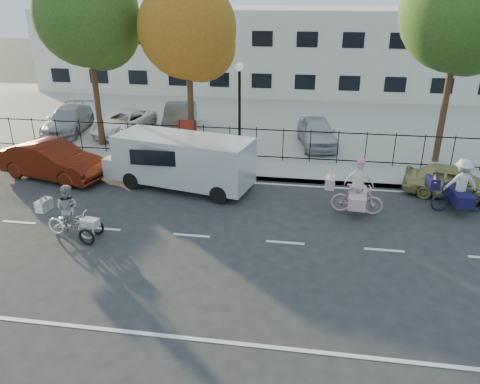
% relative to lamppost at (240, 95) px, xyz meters
% --- Properties ---
extents(ground, '(120.00, 120.00, 0.00)m').
position_rel_lamppost_xyz_m(ground, '(-0.50, -6.80, -3.11)').
color(ground, '#333334').
extents(road_markings, '(60.00, 9.52, 0.01)m').
position_rel_lamppost_xyz_m(road_markings, '(-0.50, -6.80, -3.11)').
color(road_markings, silver).
rests_on(road_markings, ground).
extents(curb, '(60.00, 0.10, 0.15)m').
position_rel_lamppost_xyz_m(curb, '(-0.50, -1.75, -3.04)').
color(curb, '#A8A399').
rests_on(curb, ground).
extents(sidewalk, '(60.00, 2.20, 0.15)m').
position_rel_lamppost_xyz_m(sidewalk, '(-0.50, -0.70, -3.04)').
color(sidewalk, '#A8A399').
rests_on(sidewalk, ground).
extents(parking_lot, '(60.00, 15.60, 0.15)m').
position_rel_lamppost_xyz_m(parking_lot, '(-0.50, 8.20, -3.04)').
color(parking_lot, '#A8A399').
rests_on(parking_lot, ground).
extents(iron_fence, '(58.00, 0.06, 1.50)m').
position_rel_lamppost_xyz_m(iron_fence, '(-0.50, 0.40, -2.21)').
color(iron_fence, black).
rests_on(iron_fence, sidewalk).
extents(building, '(34.00, 10.00, 6.00)m').
position_rel_lamppost_xyz_m(building, '(-0.50, 18.20, -0.11)').
color(building, silver).
rests_on(building, ground).
extents(lamppost, '(0.36, 0.36, 4.33)m').
position_rel_lamppost_xyz_m(lamppost, '(0.00, 0.00, 0.00)').
color(lamppost, black).
rests_on(lamppost, sidewalk).
extents(street_sign, '(0.85, 0.06, 1.80)m').
position_rel_lamppost_xyz_m(street_sign, '(-2.35, 0.00, -1.70)').
color(street_sign, black).
rests_on(street_sign, sidewalk).
extents(zebra_trike, '(2.07, 0.95, 1.77)m').
position_rel_lamppost_xyz_m(zebra_trike, '(-4.24, -7.43, -2.43)').
color(zebra_trike, white).
rests_on(zebra_trike, ground).
extents(unicorn_bike, '(2.07, 1.45, 2.07)m').
position_rel_lamppost_xyz_m(unicorn_bike, '(4.79, -4.30, -2.35)').
color(unicorn_bike, '#DCA7B8').
rests_on(unicorn_bike, ground).
extents(bull_bike, '(2.12, 1.46, 1.95)m').
position_rel_lamppost_xyz_m(bull_bike, '(8.33, -3.60, -2.33)').
color(bull_bike, '#111C38').
rests_on(bull_bike, ground).
extents(white_van, '(6.18, 3.09, 2.07)m').
position_rel_lamppost_xyz_m(white_van, '(-1.85, -2.96, -1.97)').
color(white_van, silver).
rests_on(white_van, ground).
extents(red_sedan, '(4.88, 2.73, 1.52)m').
position_rel_lamppost_xyz_m(red_sedan, '(-7.39, -2.79, -2.35)').
color(red_sedan, '#551809').
rests_on(red_sedan, ground).
extents(gold_sedan, '(3.85, 2.25, 1.23)m').
position_rel_lamppost_xyz_m(gold_sedan, '(8.52, -2.30, -2.50)').
color(gold_sedan, tan).
rests_on(gold_sedan, ground).
extents(pedestrian, '(0.66, 0.58, 1.53)m').
position_rel_lamppost_xyz_m(pedestrian, '(-4.99, -1.00, -2.20)').
color(pedestrian, black).
rests_on(pedestrian, sidewalk).
extents(lot_car_a, '(2.49, 4.73, 1.31)m').
position_rel_lamppost_xyz_m(lot_car_a, '(-9.83, 3.25, -2.31)').
color(lot_car_a, '#96989D').
rests_on(lot_car_a, parking_lot).
extents(lot_car_b, '(2.76, 4.56, 1.18)m').
position_rel_lamppost_xyz_m(lot_car_b, '(-6.80, 3.50, -2.37)').
color(lot_car_b, white).
rests_on(lot_car_b, parking_lot).
extents(lot_car_c, '(2.29, 4.61, 1.45)m').
position_rel_lamppost_xyz_m(lot_car_c, '(-3.95, 4.40, -2.24)').
color(lot_car_c, '#4C4F54').
rests_on(lot_car_c, parking_lot).
extents(lot_car_d, '(2.24, 4.19, 1.35)m').
position_rel_lamppost_xyz_m(lot_car_d, '(3.39, 2.93, -2.29)').
color(lot_car_d, '#B5B6BD').
rests_on(lot_car_d, parking_lot).
extents(tree_west, '(4.69, 4.69, 8.60)m').
position_rel_lamppost_xyz_m(tree_west, '(-6.99, 1.46, 2.91)').
color(tree_west, '#442D1D').
rests_on(tree_west, ground).
extents(tree_mid, '(4.27, 4.27, 7.82)m').
position_rel_lamppost_xyz_m(tree_mid, '(-2.28, 1.07, 2.37)').
color(tree_mid, '#442D1D').
rests_on(tree_mid, ground).
extents(tree_east, '(4.86, 4.86, 8.91)m').
position_rel_lamppost_xyz_m(tree_east, '(8.85, 1.46, 3.13)').
color(tree_east, '#442D1D').
rests_on(tree_east, ground).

